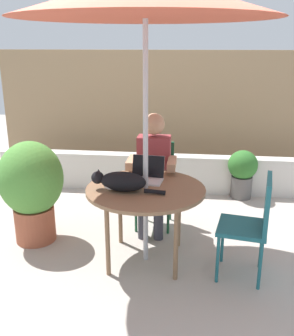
# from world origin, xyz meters

# --- Properties ---
(ground_plane) EXTENTS (14.00, 14.00, 0.00)m
(ground_plane) POSITION_xyz_m (0.00, 0.00, 0.00)
(ground_plane) COLOR #ADA399
(fence_back) EXTENTS (4.95, 0.08, 1.83)m
(fence_back) POSITION_xyz_m (0.00, 2.49, 0.91)
(fence_back) COLOR #937756
(fence_back) RESTS_ON ground
(planter_wall_low) EXTENTS (4.46, 0.20, 0.50)m
(planter_wall_low) POSITION_xyz_m (0.00, 1.79, 0.25)
(planter_wall_low) COLOR beige
(planter_wall_low) RESTS_ON ground
(patio_table) EXTENTS (1.05, 1.05, 0.71)m
(patio_table) POSITION_xyz_m (0.00, 0.00, 0.66)
(patio_table) COLOR brown
(patio_table) RESTS_ON ground
(chair_occupied) EXTENTS (0.40, 0.40, 0.91)m
(chair_occupied) POSITION_xyz_m (0.00, 0.79, 0.54)
(chair_occupied) COLOR #194C2D
(chair_occupied) RESTS_ON ground
(chair_empty) EXTENTS (0.47, 0.47, 0.91)m
(chair_empty) POSITION_xyz_m (0.92, -0.17, 0.54)
(chair_empty) COLOR #1E606B
(chair_empty) RESTS_ON ground
(person_seated) EXTENTS (0.48, 0.48, 1.25)m
(person_seated) POSITION_xyz_m (0.00, 0.63, 0.71)
(person_seated) COLOR maroon
(person_seated) RESTS_ON ground
(laptop) EXTENTS (0.33, 0.28, 0.21)m
(laptop) POSITION_xyz_m (-0.01, 0.21, 0.77)
(laptop) COLOR silver
(laptop) RESTS_ON patio_table
(cat) EXTENTS (0.65, 0.22, 0.17)m
(cat) POSITION_xyz_m (-0.21, -0.09, 0.79)
(cat) COLOR black
(cat) RESTS_ON patio_table
(potted_plant_near_fence) EXTENTS (0.37, 0.37, 0.63)m
(potted_plant_near_fence) POSITION_xyz_m (1.04, 1.66, 0.36)
(potted_plant_near_fence) COLOR #595654
(potted_plant_near_fence) RESTS_ON ground
(potted_plant_by_chair) EXTENTS (0.63, 0.63, 1.03)m
(potted_plant_by_chair) POSITION_xyz_m (-1.16, 0.24, 0.59)
(potted_plant_by_chair) COLOR #9E5138
(potted_plant_by_chair) RESTS_ON ground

